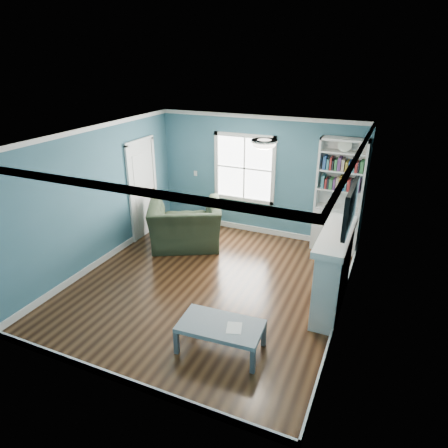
% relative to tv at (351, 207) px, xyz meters
% --- Properties ---
extents(floor, '(5.00, 5.00, 0.00)m').
position_rel_tv_xyz_m(floor, '(-2.20, -0.20, -1.72)').
color(floor, black).
rests_on(floor, ground).
extents(room_walls, '(5.00, 5.00, 5.00)m').
position_rel_tv_xyz_m(room_walls, '(-2.20, -0.20, -0.14)').
color(room_walls, '#356273').
rests_on(room_walls, ground).
extents(trim, '(4.50, 5.00, 2.60)m').
position_rel_tv_xyz_m(trim, '(-2.20, -0.20, -0.49)').
color(trim, white).
rests_on(trim, ground).
extents(window, '(1.40, 0.06, 1.50)m').
position_rel_tv_xyz_m(window, '(-2.50, 2.29, -0.27)').
color(window, white).
rests_on(window, room_walls).
extents(bookshelf, '(0.90, 0.35, 2.31)m').
position_rel_tv_xyz_m(bookshelf, '(-0.43, 2.10, -0.80)').
color(bookshelf, silver).
rests_on(bookshelf, ground).
extents(fireplace, '(0.44, 1.58, 1.30)m').
position_rel_tv_xyz_m(fireplace, '(-0.12, 0.00, -1.09)').
color(fireplace, black).
rests_on(fireplace, ground).
extents(tv, '(0.06, 1.10, 0.65)m').
position_rel_tv_xyz_m(tv, '(0.00, 0.00, 0.00)').
color(tv, black).
rests_on(tv, fireplace).
extents(door, '(0.12, 0.98, 2.17)m').
position_rel_tv_xyz_m(door, '(-4.42, 1.20, -0.65)').
color(door, silver).
rests_on(door, ground).
extents(ceiling_fixture, '(0.38, 0.38, 0.15)m').
position_rel_tv_xyz_m(ceiling_fixture, '(-1.30, -0.10, 0.82)').
color(ceiling_fixture, white).
rests_on(ceiling_fixture, room_walls).
extents(light_switch, '(0.08, 0.01, 0.12)m').
position_rel_tv_xyz_m(light_switch, '(-3.70, 2.28, -0.52)').
color(light_switch, white).
rests_on(light_switch, room_walls).
extents(recliner, '(1.71, 1.50, 1.26)m').
position_rel_tv_xyz_m(recliner, '(-3.30, 1.01, -1.09)').
color(recliner, black).
rests_on(recliner, ground).
extents(coffee_table, '(1.17, 0.69, 0.41)m').
position_rel_tv_xyz_m(coffee_table, '(-1.32, -1.62, -1.37)').
color(coffee_table, '#454C52').
rests_on(coffee_table, ground).
extents(paper_sheet, '(0.26, 0.30, 0.00)m').
position_rel_tv_xyz_m(paper_sheet, '(-1.12, -1.62, -1.31)').
color(paper_sheet, white).
rests_on(paper_sheet, coffee_table).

